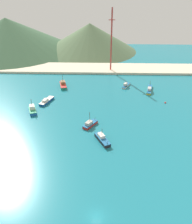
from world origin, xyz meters
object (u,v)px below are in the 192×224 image
fishing_boat_8 (46,101)px  buoy_0 (165,103)px  fishing_boat_9 (126,85)px  fishing_boat_5 (63,85)px  fishing_boat_0 (90,124)px  radio_tower (111,41)px  fishing_boat_4 (32,110)px  fishing_boat_6 (149,90)px  fishing_boat_7 (102,139)px

fishing_boat_8 → buoy_0: size_ratio=11.43×
fishing_boat_9 → fishing_boat_5: bearing=-178.2°
fishing_boat_0 → radio_tower: (9.34, 62.23, 17.62)m
fishing_boat_5 → radio_tower: bearing=43.5°
fishing_boat_0 → fishing_boat_9: (16.94, 39.22, -0.10)m
fishing_boat_0 → fishing_boat_4: 27.33m
fishing_boat_4 → fishing_boat_6: size_ratio=0.67×
fishing_boat_7 → buoy_0: bearing=47.0°
fishing_boat_9 → radio_tower: bearing=108.3°
fishing_boat_7 → fishing_boat_9: size_ratio=1.19×
fishing_boat_8 → fishing_boat_0: bearing=-43.2°
fishing_boat_6 → fishing_boat_9: bearing=156.2°
fishing_boat_4 → fishing_boat_8: (4.17, 9.24, -0.34)m
fishing_boat_6 → fishing_boat_7: fishing_boat_6 is taller
fishing_boat_4 → fishing_boat_7: (30.12, -20.61, -0.18)m
fishing_boat_5 → radio_tower: 39.07m
fishing_boat_5 → fishing_boat_8: size_ratio=0.94×
fishing_boat_9 → fishing_boat_6: bearing=-23.8°
fishing_boat_6 → fishing_boat_8: fishing_boat_6 is taller
buoy_0 → radio_tower: (-24.30, 41.51, 18.32)m
fishing_boat_8 → radio_tower: size_ratio=0.27×
fishing_boat_4 → fishing_boat_7: 36.50m
fishing_boat_5 → fishing_boat_6: fishing_boat_5 is taller
fishing_boat_0 → fishing_boat_7: fishing_boat_0 is taller
fishing_boat_4 → buoy_0: fishing_boat_4 is taller
fishing_boat_5 → fishing_boat_4: bearing=-108.4°
fishing_boat_4 → fishing_boat_8: size_ratio=0.79×
fishing_boat_5 → buoy_0: (49.64, -17.45, -0.86)m
fishing_boat_5 → fishing_boat_6: 44.62m
fishing_boat_5 → fishing_boat_7: size_ratio=1.04×
fishing_boat_6 → fishing_boat_0: bearing=-129.8°
fishing_boat_7 → radio_tower: bearing=86.5°
fishing_boat_5 → radio_tower: radio_tower is taller
fishing_boat_7 → buoy_0: 42.15m
fishing_boat_7 → radio_tower: 74.56m
fishing_boat_4 → radio_tower: (34.57, 51.72, 17.39)m
fishing_boat_6 → fishing_boat_7: 50.13m
fishing_boat_0 → radio_tower: bearing=81.5°
fishing_boat_4 → fishing_boat_9: (42.17, 28.70, -0.33)m
fishing_boat_6 → fishing_boat_5: bearing=174.9°
fishing_boat_8 → buoy_0: 54.71m
fishing_boat_8 → fishing_boat_6: bearing=16.2°
radio_tower → fishing_boat_8: bearing=-125.6°
fishing_boat_8 → radio_tower: radio_tower is taller
fishing_boat_7 → radio_tower: (4.45, 72.32, 17.57)m
fishing_boat_7 → radio_tower: size_ratio=0.24×
fishing_boat_4 → buoy_0: 59.75m
fishing_boat_8 → fishing_boat_7: bearing=-49.0°
fishing_boat_4 → fishing_boat_5: (9.22, 27.65, -0.07)m
buoy_0 → fishing_boat_4: bearing=-170.2°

